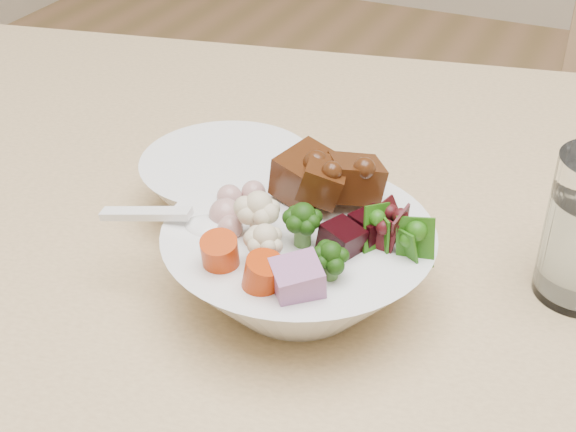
% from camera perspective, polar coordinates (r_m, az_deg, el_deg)
% --- Properties ---
extents(food_bowl, '(0.19, 0.19, 0.10)m').
position_cam_1_polar(food_bowl, '(0.57, 0.94, -3.03)').
color(food_bowl, white).
rests_on(food_bowl, dining_table).
extents(soup_spoon, '(0.10, 0.04, 0.02)m').
position_cam_1_polar(soup_spoon, '(0.56, -6.87, -0.60)').
color(soup_spoon, white).
rests_on(soup_spoon, food_bowl).
extents(side_bowl, '(0.14, 0.14, 0.05)m').
position_cam_1_polar(side_bowl, '(0.67, -4.23, 2.18)').
color(side_bowl, white).
rests_on(side_bowl, dining_table).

